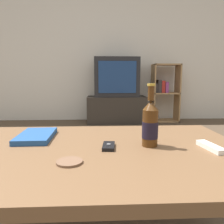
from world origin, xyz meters
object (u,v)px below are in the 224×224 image
at_px(television, 117,77).
at_px(table_book, 36,136).
at_px(remote_control, 211,147).
at_px(beer_bottle, 150,124).
at_px(bookshelf, 164,91).
at_px(cell_phone, 109,146).
at_px(tv_stand, 116,109).

height_order(television, table_book, television).
bearing_deg(remote_control, beer_bottle, 157.24).
xyz_separation_m(bookshelf, cell_phone, (-1.03, -2.81, -0.05)).
distance_m(television, table_book, 2.65).
bearing_deg(television, beer_bottle, -90.85).
bearing_deg(tv_stand, beer_bottle, -90.85).
bearing_deg(table_book, remote_control, -15.99).
bearing_deg(tv_stand, remote_control, -85.94).
xyz_separation_m(television, bookshelf, (0.81, 0.08, -0.24)).
height_order(beer_bottle, remote_control, beer_bottle).
relative_size(beer_bottle, cell_phone, 2.50).
bearing_deg(tv_stand, bookshelf, 5.19).
distance_m(cell_phone, table_book, 0.38).
height_order(cell_phone, table_book, table_book).
distance_m(tv_stand, remote_control, 2.79).
distance_m(beer_bottle, remote_control, 0.26).
relative_size(cell_phone, remote_control, 0.71).
xyz_separation_m(beer_bottle, table_book, (-0.52, 0.14, -0.08)).
distance_m(tv_stand, bookshelf, 0.87).
bearing_deg(cell_phone, tv_stand, 90.27).
relative_size(tv_stand, beer_bottle, 3.65).
relative_size(beer_bottle, table_book, 1.03).
relative_size(television, remote_control, 4.82).
xyz_separation_m(bookshelf, remote_control, (-0.62, -2.85, -0.05)).
bearing_deg(beer_bottle, television, 89.15).
height_order(tv_stand, beer_bottle, beer_bottle).
bearing_deg(table_book, tv_stand, 76.53).
distance_m(bookshelf, remote_control, 2.92).
relative_size(television, cell_phone, 6.79).
relative_size(bookshelf, remote_control, 6.53).
height_order(tv_stand, table_book, table_book).
height_order(bookshelf, remote_control, bookshelf).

